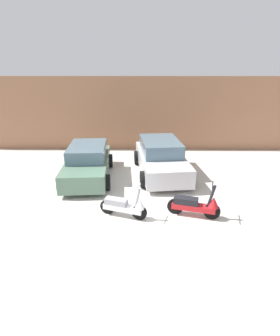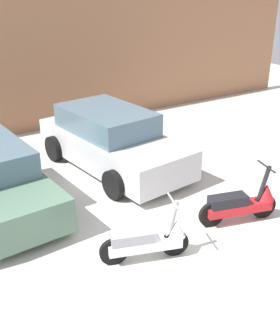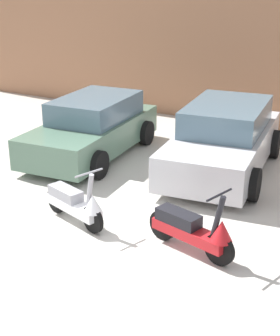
{
  "view_description": "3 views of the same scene",
  "coord_description": "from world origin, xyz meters",
  "px_view_note": "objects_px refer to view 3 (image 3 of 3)",
  "views": [
    {
      "loc": [
        0.04,
        -6.0,
        4.09
      ],
      "look_at": [
        -0.07,
        2.43,
        0.88
      ],
      "focal_mm": 28.0,
      "sensor_mm": 36.0,
      "label": 1
    },
    {
      "loc": [
        -3.55,
        -3.93,
        4.15
      ],
      "look_at": [
        0.15,
        1.96,
        0.96
      ],
      "focal_mm": 45.0,
      "sensor_mm": 36.0,
      "label": 2
    },
    {
      "loc": [
        4.1,
        -5.46,
        3.91
      ],
      "look_at": [
        0.09,
        1.83,
        0.7
      ],
      "focal_mm": 55.0,
      "sensor_mm": 36.0,
      "label": 3
    }
  ],
  "objects_px": {
    "car_rear_left": "(92,128)",
    "car_rear_center": "(224,139)",
    "scooter_front_left": "(76,203)",
    "scooter_front_right": "(194,230)"
  },
  "relations": [
    {
      "from": "car_rear_left",
      "to": "car_rear_center",
      "type": "relative_size",
      "value": 0.92
    },
    {
      "from": "scooter_front_left",
      "to": "car_rear_left",
      "type": "distance_m",
      "value": 3.44
    },
    {
      "from": "scooter_front_right",
      "to": "car_rear_left",
      "type": "distance_m",
      "value": 4.76
    },
    {
      "from": "car_rear_center",
      "to": "scooter_front_left",
      "type": "bearing_deg",
      "value": -26.36
    },
    {
      "from": "scooter_front_right",
      "to": "car_rear_center",
      "type": "bearing_deg",
      "value": 118.6
    },
    {
      "from": "scooter_front_left",
      "to": "car_rear_left",
      "type": "relative_size",
      "value": 0.36
    },
    {
      "from": "scooter_front_right",
      "to": "car_rear_center",
      "type": "relative_size",
      "value": 0.36
    },
    {
      "from": "scooter_front_right",
      "to": "car_rear_left",
      "type": "relative_size",
      "value": 0.39
    },
    {
      "from": "scooter_front_right",
      "to": "scooter_front_left",
      "type": "bearing_deg",
      "value": -163.59
    },
    {
      "from": "scooter_front_right",
      "to": "car_rear_center",
      "type": "xyz_separation_m",
      "value": [
        -0.82,
        3.43,
        0.28
      ]
    }
  ]
}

